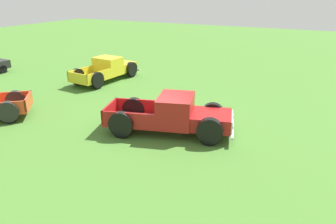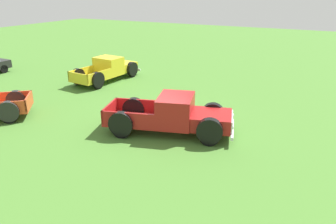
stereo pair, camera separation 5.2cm
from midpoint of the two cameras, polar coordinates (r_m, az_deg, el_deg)
name	(u,v)px [view 2 (the right image)]	position (r m, az deg, el deg)	size (l,w,h in m)	color
ground_plane	(158,122)	(14.51, -1.62, -1.75)	(80.00, 80.00, 0.00)	#477A2D
pickup_truck_foreground	(177,116)	(13.12, 1.73, -0.68)	(3.25, 5.53, 1.60)	maroon
pickup_truck_behind_right	(110,69)	(21.48, -10.24, 7.50)	(5.04, 2.29, 1.50)	yellow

